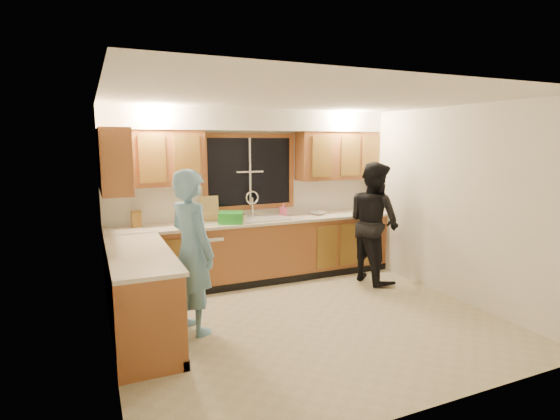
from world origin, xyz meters
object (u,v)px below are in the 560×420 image
Objects in this scene: stove at (147,314)px; soap_bottle at (283,210)px; dish_crate at (231,218)px; dishwasher at (201,260)px; woman at (374,222)px; man at (192,252)px; bowl at (318,213)px; sink at (257,223)px; knife_block at (136,219)px.

soap_bottle is at bearing 40.72° from stove.
stove is 2.70× the size of dish_crate.
soap_bottle reaches higher than dishwasher.
dishwasher is 2.55m from woman.
man reaches higher than bowl.
soap_bottle is at bearing 16.26° from sink.
dish_crate is 1.53× the size of bowl.
stove is 4.18× the size of knife_block.
man reaches higher than knife_block.
bowl is at bearing 0.61° from dishwasher.
woman is (3.36, 1.13, 0.43)m from stove.
stove is at bearing 110.80° from man.
woman reaches higher than dishwasher.
man is at bearing -132.92° from sink.
woman is (1.56, -0.70, 0.02)m from sink.
sink reaches higher than soap_bottle.
man is at bearing 98.40° from woman.
woman is at bearing -37.94° from soap_bottle.
soap_bottle is at bearing 47.36° from woman.
woman is at bearing -21.13° from knife_block.
sink reaches higher than bowl.
dish_crate reaches higher than stove.
dishwasher is at bearing 166.83° from dish_crate.
dish_crate is 0.95m from soap_bottle.
soap_bottle is (0.91, 0.25, 0.02)m from dish_crate.
bowl is (2.81, 1.83, 0.50)m from stove.
woman reaches higher than dish_crate.
soap_bottle is (1.74, 1.49, 0.13)m from man.
knife_block is 0.99× the size of bowl.
sink is at bearing -163.74° from soap_bottle.
sink is 4.00× the size of knife_block.
dish_crate is at bearing 51.34° from stove.
sink is 3.94× the size of bowl.
soap_bottle is at bearing -6.44° from knife_block.
man is 2.30m from soap_bottle.
man is (-1.26, -1.35, 0.02)m from sink.
sink is at bearing 61.22° from woman.
stove is 4.65× the size of soap_bottle.
knife_block is 0.64× the size of dish_crate.
soap_bottle is (2.28, 1.97, 0.57)m from stove.
bowl is at bearing 33.06° from woman.
stove is 3.07m from soap_bottle.
man is 8.10× the size of bowl.
knife_block is 2.69m from bowl.
dish_crate is (0.83, 1.24, 0.11)m from man.
dish_crate is at bearing 68.95° from woman.
bowl is (2.68, -0.12, -0.08)m from knife_block.
dish_crate is at bearing -17.80° from knife_block.
woman is 5.28× the size of dish_crate.
dishwasher is 3.76× the size of bowl.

